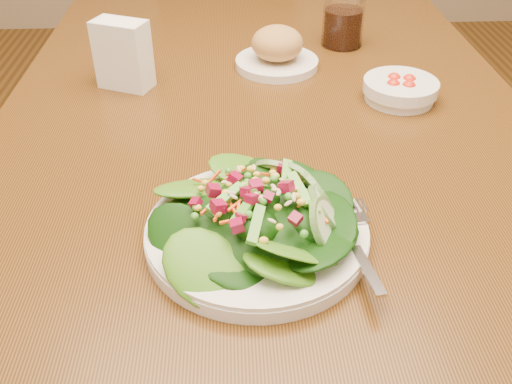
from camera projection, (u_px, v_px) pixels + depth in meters
ground_plane at (262, 373)px, 1.42m from camera, size 5.00×5.00×0.00m
dining_table at (264, 152)px, 1.04m from camera, size 0.90×1.40×0.75m
chair_far at (216, 51)px, 1.83m from camera, size 0.57×0.57×0.94m
salad_plate at (265, 221)px, 0.67m from camera, size 0.27×0.27×0.08m
bread_plate at (277, 51)px, 1.09m from camera, size 0.16×0.16×0.08m
tomato_bowl at (400, 90)px, 0.98m from camera, size 0.13×0.13×0.04m
drinking_glass at (344, 15)px, 1.16m from camera, size 0.09×0.09×0.15m
napkin_holder at (123, 53)px, 1.00m from camera, size 0.11×0.08×0.12m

